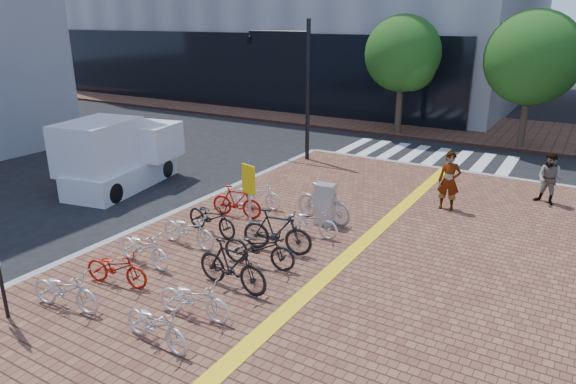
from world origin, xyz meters
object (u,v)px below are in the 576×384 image
Objects in this scene: bike_0 at (65,290)px; pedestrian_a at (449,181)px; bike_12 at (310,221)px; box_truck at (119,156)px; bike_4 at (212,217)px; bike_9 at (232,265)px; bike_11 at (277,231)px; bike_7 at (156,324)px; bike_8 at (194,298)px; bike_1 at (116,268)px; bike_13 at (324,203)px; bike_3 at (188,230)px; bike_5 at (237,202)px; bike_6 at (257,194)px; utility_box at (325,204)px; pedestrian_b at (550,179)px; yellow_sign at (249,185)px; bike_2 at (144,247)px; traffic_light_pole at (280,63)px; bike_10 at (259,248)px.

bike_0 is 0.90× the size of pedestrian_a.
bike_12 is 0.35× the size of box_truck.
bike_9 is at bearing -124.11° from bike_4.
bike_9 is 2.13m from bike_11.
bike_8 is at bearing 4.75° from bike_7.
bike_1 is 0.83× the size of bike_13.
bike_5 is (-0.15, 2.34, 0.04)m from bike_3.
bike_6 is 2.33m from bike_13.
box_truck is (-5.68, -0.48, 0.61)m from bike_6.
bike_12 is 1.33× the size of utility_box.
bike_4 is 1.14× the size of bike_7.
bike_12 is 8.24m from pedestrian_b.
bike_8 is 9.82m from box_truck.
pedestrian_b is at bearing 31.84° from pedestrian_a.
bike_13 reaches higher than bike_6.
bike_6 is 0.90× the size of pedestrian_a.
bike_4 reaches higher than bike_7.
yellow_sign reaches higher than bike_1.
bike_2 is at bearing 124.22° from bike_11.
utility_box is at bearing -33.77° from bike_1.
traffic_light_pole is (-5.29, 10.59, 3.38)m from bike_9.
bike_1 is 3.38m from bike_4.
pedestrian_b is at bearing 44.18° from yellow_sign.
bike_13 reaches higher than bike_12.
pedestrian_b is (5.35, 12.11, 0.41)m from bike_7.
bike_7 is 6.99m from bike_13.
bike_9 is at bearing 176.08° from bike_10.
bike_0 is 4.34m from bike_10.
box_truck is at bearing 63.73° from bike_3.
bike_0 is 5.10m from bike_11.
bike_3 reaches higher than bike_0.
utility_box reaches higher than bike_4.
bike_12 is 9.59m from traffic_light_pole.
bike_3 is at bearing 174.98° from bike_5.
bike_10 is at bearing -61.02° from traffic_light_pole.
bike_2 is at bearing 96.54° from bike_9.
bike_10 is 2.43m from yellow_sign.
bike_2 is 0.30× the size of traffic_light_pole.
bike_1 is at bearing -171.02° from bike_4.
bike_12 is at bearing -4.44° from box_truck.
bike_12 is (2.63, 3.61, -0.02)m from bike_2.
bike_7 is at bearing 173.44° from bike_11.
bike_4 is 6.11m from box_truck.
box_truck is (-8.17, 6.47, 0.62)m from bike_7.
bike_7 is 5.84m from bike_12.
bike_7 is (2.57, -5.96, -0.06)m from bike_5.
yellow_sign is (-1.44, 0.81, 0.76)m from bike_11.
bike_8 is (2.61, -1.17, -0.02)m from bike_2.
yellow_sign reaches higher than bike_2.
bike_4 is 0.40× the size of box_truck.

